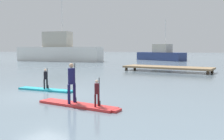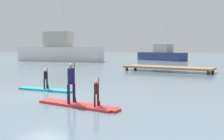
# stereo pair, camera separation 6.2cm
# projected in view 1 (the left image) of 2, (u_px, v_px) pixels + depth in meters

# --- Properties ---
(ground_plane) EXTENTS (240.00, 240.00, 0.00)m
(ground_plane) POSITION_uv_depth(u_px,v_px,m) (44.00, 94.00, 13.09)
(ground_plane) COLOR slate
(paddleboard_near) EXTENTS (3.43, 0.95, 0.10)m
(paddleboard_near) POSITION_uv_depth(u_px,v_px,m) (46.00, 90.00, 14.18)
(paddleboard_near) COLOR #1E9EB2
(paddleboard_near) RESTS_ON ground
(paddler_child_solo) EXTENTS (0.21, 0.39, 1.10)m
(paddler_child_solo) POSITION_uv_depth(u_px,v_px,m) (46.00, 78.00, 14.13)
(paddler_child_solo) COLOR black
(paddler_child_solo) RESTS_ON paddleboard_near
(paddleboard_far) EXTENTS (3.71, 0.70, 0.10)m
(paddleboard_far) POSITION_uv_depth(u_px,v_px,m) (78.00, 105.00, 10.37)
(paddleboard_far) COLOR red
(paddleboard_far) RESTS_ON ground
(paddler_adult) EXTENTS (0.29, 0.51, 1.62)m
(paddler_adult) POSITION_uv_depth(u_px,v_px,m) (72.00, 80.00, 10.47)
(paddler_adult) COLOR #19194C
(paddler_adult) RESTS_ON paddleboard_far
(paddler_child_front) EXTENTS (0.18, 0.37, 1.09)m
(paddler_child_front) POSITION_uv_depth(u_px,v_px,m) (97.00, 92.00, 9.87)
(paddler_child_front) COLOR #4C1419
(paddler_child_front) RESTS_ON paddleboard_far
(fishing_boat_white_large) EXTENTS (15.60, 6.63, 12.35)m
(fishing_boat_white_large) POSITION_uv_depth(u_px,v_px,m) (59.00, 51.00, 45.21)
(fishing_boat_white_large) COLOR silver
(fishing_boat_white_large) RESTS_ON ground
(motor_boat_small_navy) EXTENTS (10.01, 5.56, 7.47)m
(motor_boat_small_navy) POSITION_uv_depth(u_px,v_px,m) (161.00, 55.00, 48.36)
(motor_boat_small_navy) COLOR navy
(motor_boat_small_navy) RESTS_ON ground
(floating_dock) EXTENTS (8.66, 2.60, 0.49)m
(floating_dock) POSITION_uv_depth(u_px,v_px,m) (167.00, 67.00, 25.53)
(floating_dock) COLOR #846B4C
(floating_dock) RESTS_ON ground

